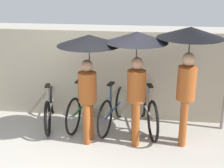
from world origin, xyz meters
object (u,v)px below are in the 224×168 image
Objects in this scene: parked_bicycle_2 at (114,108)px; parked_bicycle_3 at (147,109)px; parked_bicycle_0 at (50,107)px; pedestrian_center at (137,56)px; pedestrian_trailing at (189,51)px; parked_bicycle_1 at (83,105)px; pedestrian_leading at (89,57)px.

parked_bicycle_3 is (0.64, 0.02, 0.02)m from parked_bicycle_2.
parked_bicycle_3 is at bearing -100.93° from parked_bicycle_0.
parked_bicycle_0 is 0.84× the size of pedestrian_center.
pedestrian_center is at bearing -168.06° from pedestrian_trailing.
pedestrian_center is 0.96× the size of pedestrian_trailing.
parked_bicycle_1 is 1.38m from pedestrian_leading.
parked_bicycle_3 is at bearing 61.79° from pedestrian_center.
pedestrian_leading is 0.81m from pedestrian_center.
parked_bicycle_0 is 0.93× the size of parked_bicycle_3.
pedestrian_leading reaches higher than parked_bicycle_0.
parked_bicycle_0 is at bearing 103.81° from parked_bicycle_2.
parked_bicycle_3 is 0.87× the size of pedestrian_trailing.
pedestrian_leading is (-1.01, -0.60, 1.16)m from parked_bicycle_3.
pedestrian_leading is (0.93, -0.55, 1.21)m from parked_bicycle_0.
parked_bicycle_1 is at bearing 95.46° from parked_bicycle_2.
pedestrian_center is (0.81, 0.05, 0.03)m from pedestrian_leading.
pedestrian_leading is 0.97× the size of pedestrian_center.
parked_bicycle_2 is 1.36m from pedestrian_leading.
pedestrian_trailing is at bearing -96.58° from parked_bicycle_1.
parked_bicycle_2 is at bearing 122.00° from pedestrian_center.
pedestrian_center reaches higher than parked_bicycle_1.
pedestrian_center is (1.75, -0.50, 1.24)m from parked_bicycle_0.
pedestrian_trailing is (1.96, -0.51, 1.30)m from parked_bicycle_1.
parked_bicycle_1 is 0.65m from parked_bicycle_2.
pedestrian_trailing is at bearing -95.30° from parked_bicycle_2.
parked_bicycle_2 is 0.92× the size of parked_bicycle_3.
parked_bicycle_1 is 0.95× the size of parked_bicycle_3.
parked_bicycle_0 is 0.87× the size of pedestrian_leading.
parked_bicycle_1 is at bearing -93.00° from parked_bicycle_0.
pedestrian_trailing is (2.61, -0.40, 1.32)m from parked_bicycle_0.
parked_bicycle_3 reaches higher than parked_bicycle_2.
pedestrian_trailing is (1.68, 0.15, 0.11)m from pedestrian_leading.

